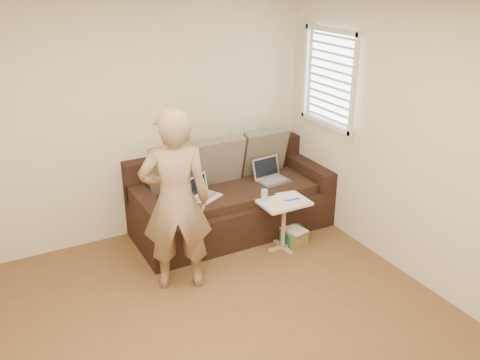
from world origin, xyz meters
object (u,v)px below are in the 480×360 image
(person, at_px, (176,201))
(drinking_glass, at_px, (264,195))
(laptop_silver, at_px, (273,182))
(striped_box, at_px, (293,235))
(laptop_white, at_px, (206,198))
(sofa, at_px, (232,196))
(side_table, at_px, (283,225))

(person, bearing_deg, drinking_glass, -148.14)
(laptop_silver, relative_size, striped_box, 1.41)
(laptop_white, bearing_deg, person, -160.53)
(sofa, height_order, person, person)
(person, xyz_separation_m, side_table, (1.23, 0.10, -0.59))
(sofa, distance_m, side_table, 0.70)
(person, distance_m, striped_box, 1.62)
(sofa, distance_m, laptop_white, 0.39)
(sofa, relative_size, striped_box, 8.65)
(sofa, height_order, laptop_silver, sofa)
(laptop_white, distance_m, side_table, 0.87)
(sofa, distance_m, person, 1.27)
(laptop_silver, relative_size, laptop_white, 1.14)
(striped_box, bearing_deg, sofa, 128.66)
(laptop_silver, bearing_deg, striped_box, -101.21)
(drinking_glass, height_order, striped_box, drinking_glass)
(person, bearing_deg, side_table, -155.18)
(laptop_white, xyz_separation_m, drinking_glass, (0.48, -0.41, 0.09))
(sofa, relative_size, person, 1.26)
(side_table, height_order, striped_box, side_table)
(side_table, height_order, drinking_glass, drinking_glass)
(laptop_white, relative_size, striped_box, 1.24)
(side_table, bearing_deg, drinking_glass, 145.39)
(laptop_silver, relative_size, drinking_glass, 2.99)
(laptop_silver, xyz_separation_m, drinking_glass, (-0.39, -0.45, 0.09))
(person, distance_m, drinking_glass, 1.11)
(laptop_silver, height_order, laptop_white, laptop_silver)
(laptop_white, height_order, striped_box, laptop_white)
(sofa, bearing_deg, laptop_silver, -6.76)
(side_table, xyz_separation_m, striped_box, (0.17, 0.05, -0.20))
(sofa, xyz_separation_m, laptop_white, (-0.36, -0.10, 0.10))
(sofa, distance_m, laptop_silver, 0.52)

